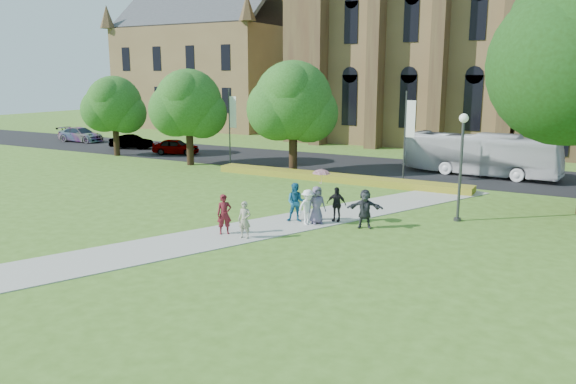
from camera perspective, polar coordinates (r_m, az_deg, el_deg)
The scene contains 24 objects.
ground at distance 25.63m, azimuth -3.09°, elevation -4.12°, with size 160.00×160.00×0.00m, color #43681F.
road at distance 43.50m, azimuth 10.98°, elevation 2.33°, with size 160.00×10.00×0.02m, color black.
footpath at distance 26.45m, azimuth -1.95°, elevation -3.56°, with size 3.20×30.00×0.04m, color #B2B2A8.
flower_hedge at distance 37.89m, azimuth 4.91°, elevation 1.44°, with size 18.00×1.40×0.45m, color gold.
cathedral at distance 60.98m, azimuth 26.97°, elevation 16.21°, with size 52.60×18.25×28.00m.
building_west at distance 78.59m, azimuth -8.18°, elevation 13.32°, with size 22.00×14.00×18.30m.
streetlamp at distance 28.20m, azimuth 17.21°, elevation 3.68°, with size 0.44×0.44×5.24m.
street_tree_0 at distance 44.84m, azimuth -10.09°, elevation 8.90°, with size 5.20×5.20×7.50m.
street_tree_1 at distance 40.24m, azimuth 0.53°, elevation 9.26°, with size 5.60×5.60×8.05m.
street_tree_2 at distance 51.66m, azimuth -17.26°, elevation 8.54°, with size 4.80×4.80×6.95m.
banner_pole_0 at distance 37.89m, azimuth 11.96°, elevation 6.06°, with size 0.70×0.10×6.00m.
banner_pole_1 at distance 44.03m, azimuth -5.85°, elevation 7.03°, with size 0.70×0.10×6.00m.
tour_coach at distance 41.93m, azimuth 18.96°, elevation 3.63°, with size 2.50×10.70×2.98m, color white.
car_0 at distance 51.36m, azimuth -11.33°, elevation 4.55°, with size 1.65×4.10×1.40m, color gray.
car_1 at distance 56.29m, azimuth -15.62°, elevation 4.94°, with size 1.41×4.05×1.33m, color gray.
car_2 at distance 63.80m, azimuth -20.32°, elevation 5.49°, with size 2.13×5.23×1.52m, color gray.
pedestrian_0 at distance 25.18m, azimuth -6.49°, elevation -2.26°, with size 0.66×0.43×1.80m, color maroon.
pedestrian_1 at distance 27.11m, azimuth 0.82°, elevation -1.06°, with size 0.92×0.72×1.90m, color #1A5C83.
pedestrian_2 at distance 26.60m, azimuth 2.03°, elevation -1.55°, with size 1.09×0.63×1.69m, color white.
pedestrian_3 at distance 27.29m, azimuth 4.93°, elevation -1.24°, with size 0.99×0.41×1.69m, color black.
pedestrian_4 at distance 26.81m, azimuth 2.94°, elevation -1.32°, with size 0.88×0.57×1.81m, color slate.
pedestrian_5 at distance 26.29m, azimuth 7.82°, elevation -1.67°, with size 1.68×0.54×1.81m, color #2B2E34.
pedestrian_6 at distance 24.46m, azimuth -4.43°, elevation -2.85°, with size 0.59×0.39×1.63m, color gray.
parasol at distance 26.56m, azimuth 3.42°, elevation 1.36°, with size 0.84×0.84×0.74m, color #CD91AD.
Camera 1 is at (13.09, -20.88, 7.05)m, focal length 35.00 mm.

